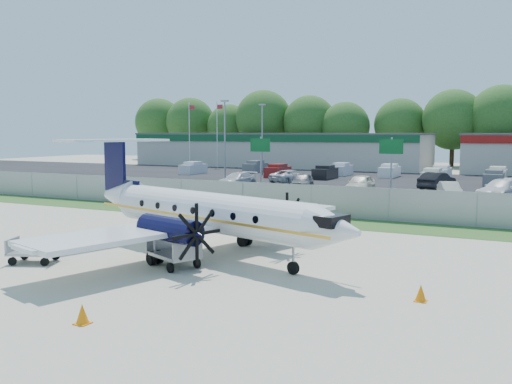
% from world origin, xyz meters
% --- Properties ---
extents(ground, '(170.00, 170.00, 0.00)m').
position_xyz_m(ground, '(0.00, 0.00, 0.00)').
color(ground, '#BAB59D').
rests_on(ground, ground).
extents(grass_verge, '(170.00, 4.00, 0.02)m').
position_xyz_m(grass_verge, '(0.00, 12.00, 0.01)').
color(grass_verge, '#2D561E').
rests_on(grass_verge, ground).
extents(access_road, '(170.00, 8.00, 0.02)m').
position_xyz_m(access_road, '(0.00, 19.00, 0.01)').
color(access_road, black).
rests_on(access_road, ground).
extents(parking_lot, '(170.00, 32.00, 0.02)m').
position_xyz_m(parking_lot, '(0.00, 40.00, 0.01)').
color(parking_lot, black).
rests_on(parking_lot, ground).
extents(perimeter_fence, '(120.00, 0.06, 1.99)m').
position_xyz_m(perimeter_fence, '(0.00, 14.00, 1.00)').
color(perimeter_fence, gray).
rests_on(perimeter_fence, ground).
extents(building_west, '(46.40, 12.40, 5.24)m').
position_xyz_m(building_west, '(-24.00, 61.98, 2.63)').
color(building_west, '#BBB3A8').
rests_on(building_west, ground).
extents(sign_left, '(1.80, 0.26, 5.00)m').
position_xyz_m(sign_left, '(-8.00, 22.91, 3.61)').
color(sign_left, gray).
rests_on(sign_left, ground).
extents(sign_mid, '(1.80, 0.26, 5.00)m').
position_xyz_m(sign_mid, '(3.00, 22.91, 3.61)').
color(sign_mid, gray).
rests_on(sign_mid, ground).
extents(flagpole_west, '(1.06, 0.12, 10.00)m').
position_xyz_m(flagpole_west, '(-35.92, 55.00, 5.64)').
color(flagpole_west, white).
rests_on(flagpole_west, ground).
extents(flagpole_east, '(1.06, 0.12, 10.00)m').
position_xyz_m(flagpole_east, '(-30.92, 55.00, 5.64)').
color(flagpole_east, white).
rests_on(flagpole_east, ground).
extents(light_pole_nw, '(0.90, 0.35, 9.09)m').
position_xyz_m(light_pole_nw, '(-20.00, 38.00, 5.23)').
color(light_pole_nw, gray).
rests_on(light_pole_nw, ground).
extents(light_pole_sw, '(0.90, 0.35, 9.09)m').
position_xyz_m(light_pole_sw, '(-20.00, 48.00, 5.23)').
color(light_pole_sw, gray).
rests_on(light_pole_sw, ground).
extents(tree_line, '(112.00, 6.00, 14.00)m').
position_xyz_m(tree_line, '(0.00, 74.00, 0.00)').
color(tree_line, '#255017').
rests_on(tree_line, ground).
extents(aircraft, '(16.41, 16.02, 5.02)m').
position_xyz_m(aircraft, '(0.03, 0.85, 1.94)').
color(aircraft, white).
rests_on(aircraft, ground).
extents(baggage_cart_near, '(2.56, 2.13, 1.16)m').
position_xyz_m(baggage_cart_near, '(0.10, -1.61, 0.54)').
color(baggage_cart_near, gray).
rests_on(baggage_cart_near, ground).
extents(baggage_cart_far, '(2.23, 1.81, 1.01)m').
position_xyz_m(baggage_cart_far, '(-5.47, -3.59, 0.47)').
color(baggage_cart_far, gray).
rests_on(baggage_cart_far, ground).
extents(cone_nose, '(0.38, 0.38, 0.55)m').
position_xyz_m(cone_nose, '(9.85, -1.98, 0.26)').
color(cone_nose, orange).
rests_on(cone_nose, ground).
extents(cone_port_wing, '(0.41, 0.41, 0.58)m').
position_xyz_m(cone_port_wing, '(1.73, -8.44, 0.27)').
color(cone_port_wing, orange).
rests_on(cone_port_wing, ground).
extents(cone_starboard_wing, '(0.33, 0.33, 0.47)m').
position_xyz_m(cone_starboard_wing, '(2.33, 13.22, 0.22)').
color(cone_starboard_wing, orange).
rests_on(cone_starboard_wing, ground).
extents(road_car_west, '(5.92, 3.46, 1.61)m').
position_xyz_m(road_car_west, '(-19.95, 16.81, 0.00)').
color(road_car_west, '#595B5E').
rests_on(road_car_west, ground).
extents(road_car_mid, '(4.12, 2.78, 1.30)m').
position_xyz_m(road_car_mid, '(0.67, 20.30, 0.00)').
color(road_car_mid, navy).
rests_on(road_car_mid, ground).
extents(parked_car_a, '(2.53, 5.05, 1.41)m').
position_xyz_m(parked_car_a, '(-13.72, 29.36, 0.00)').
color(parked_car_a, silver).
rests_on(parked_car_a, ground).
extents(parked_car_b, '(2.90, 4.88, 1.56)m').
position_xyz_m(parked_car_b, '(-6.87, 29.58, 0.00)').
color(parked_car_b, '#595B5E').
rests_on(parked_car_b, ground).
extents(parked_car_c, '(2.15, 4.92, 1.65)m').
position_xyz_m(parked_car_c, '(-1.03, 28.77, 0.00)').
color(parked_car_c, beige).
rests_on(parked_car_c, ground).
extents(parked_car_d, '(2.59, 4.19, 1.30)m').
position_xyz_m(parked_car_d, '(6.52, 28.72, 0.00)').
color(parked_car_d, beige).
rests_on(parked_car_d, ground).
extents(parked_car_e, '(4.22, 6.06, 1.63)m').
position_xyz_m(parked_car_e, '(10.46, 29.12, 0.00)').
color(parked_car_e, silver).
rests_on(parked_car_e, ground).
extents(parked_car_f, '(3.99, 5.57, 1.41)m').
position_xyz_m(parked_car_f, '(-10.48, 35.51, 0.00)').
color(parked_car_f, silver).
rests_on(parked_car_f, ground).
extents(parked_car_g, '(2.93, 5.28, 1.65)m').
position_xyz_m(parked_car_g, '(4.56, 34.90, 0.00)').
color(parked_car_g, black).
rests_on(parked_car_g, ground).
extents(far_parking_rows, '(56.00, 10.00, 1.60)m').
position_xyz_m(far_parking_rows, '(0.00, 45.00, 0.00)').
color(far_parking_rows, gray).
rests_on(far_parking_rows, ground).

